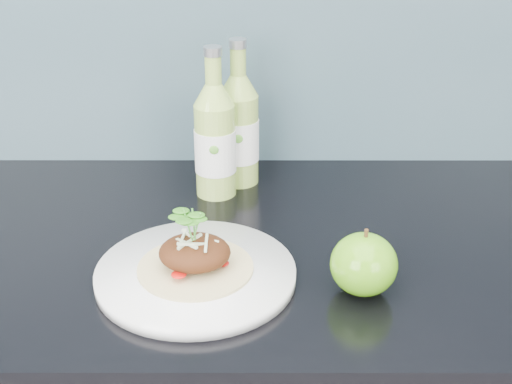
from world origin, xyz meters
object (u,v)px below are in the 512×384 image
at_px(dinner_plate, 196,274).
at_px(cider_bottle_right, 239,130).
at_px(green_apple, 364,264).
at_px(cider_bottle_left, 215,140).

height_order(dinner_plate, cider_bottle_right, cider_bottle_right).
relative_size(green_apple, cider_bottle_left, 0.46).
relative_size(dinner_plate, cider_bottle_left, 1.15).
bearing_deg(dinner_plate, cider_bottle_left, 86.85).
distance_m(dinner_plate, green_apple, 0.22).
height_order(green_apple, cider_bottle_right, cider_bottle_right).
xyz_separation_m(green_apple, cider_bottle_right, (-0.17, 0.33, 0.05)).
relative_size(cider_bottle_left, cider_bottle_right, 1.00).
bearing_deg(cider_bottle_left, dinner_plate, -116.42).
xyz_separation_m(cider_bottle_left, cider_bottle_right, (0.04, 0.05, 0.00)).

